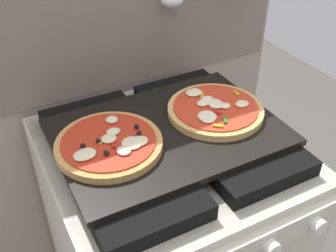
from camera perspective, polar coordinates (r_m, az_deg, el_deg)
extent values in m
cube|color=gray|center=(1.32, -6.81, 2.20)|extent=(1.10, 0.03, 1.55)
ellipsoid|color=silver|center=(1.19, 0.56, 17.24)|extent=(0.07, 0.06, 0.04)
cube|color=black|center=(1.02, 0.00, -3.27)|extent=(0.59, 0.59, 0.01)
cube|color=black|center=(0.96, -7.39, -4.49)|extent=(0.24, 0.51, 0.04)
cube|color=black|center=(1.07, 6.66, 0.05)|extent=(0.24, 0.51, 0.04)
cylinder|color=silver|center=(0.91, 14.40, -16.29)|extent=(0.04, 0.02, 0.04)
cylinder|color=silver|center=(0.98, 20.38, -12.95)|extent=(0.04, 0.02, 0.04)
cube|color=black|center=(0.99, 0.00, -0.84)|extent=(0.54, 0.38, 0.02)
cylinder|color=#C18947|center=(0.93, -8.30, -2.58)|extent=(0.25, 0.25, 0.02)
cylinder|color=#B72D19|center=(0.93, -8.36, -2.05)|extent=(0.22, 0.22, 0.00)
ellipsoid|color=beige|center=(0.94, -7.68, -0.76)|extent=(0.03, 0.03, 0.01)
ellipsoid|color=beige|center=(0.98, -7.92, 0.90)|extent=(0.03, 0.03, 0.01)
ellipsoid|color=beige|center=(0.89, -6.21, -3.46)|extent=(0.03, 0.03, 0.01)
ellipsoid|color=beige|center=(0.91, -4.07, -2.12)|extent=(0.04, 0.04, 0.01)
ellipsoid|color=beige|center=(0.89, -11.41, -3.84)|extent=(0.04, 0.04, 0.01)
ellipsoid|color=beige|center=(0.89, -11.88, -4.04)|extent=(0.04, 0.04, 0.01)
ellipsoid|color=beige|center=(0.92, -8.29, -1.82)|extent=(0.04, 0.03, 0.01)
ellipsoid|color=beige|center=(0.90, -5.08, -2.39)|extent=(0.05, 0.05, 0.01)
cube|color=gold|center=(0.92, -9.25, -2.19)|extent=(0.02, 0.02, 0.00)
cube|color=red|center=(0.91, -7.66, -2.61)|extent=(0.01, 0.03, 0.00)
sphere|color=black|center=(0.91, -11.90, -2.71)|extent=(0.01, 0.01, 0.01)
sphere|color=black|center=(0.88, -8.67, -3.75)|extent=(0.01, 0.01, 0.01)
sphere|color=black|center=(0.95, -4.45, -0.06)|extent=(0.01, 0.01, 0.01)
sphere|color=black|center=(0.93, -4.09, -1.00)|extent=(0.01, 0.01, 0.01)
sphere|color=black|center=(0.92, -9.79, -2.05)|extent=(0.01, 0.01, 0.01)
cylinder|color=tan|center=(1.05, 6.67, 2.21)|extent=(0.25, 0.25, 0.02)
cylinder|color=red|center=(1.04, 6.72, 2.71)|extent=(0.22, 0.22, 0.00)
ellipsoid|color=beige|center=(1.03, 8.04, 2.82)|extent=(0.03, 0.02, 0.01)
ellipsoid|color=beige|center=(1.06, 5.52, 3.78)|extent=(0.03, 0.03, 0.01)
ellipsoid|color=beige|center=(1.04, 6.49, 3.31)|extent=(0.04, 0.03, 0.01)
ellipsoid|color=beige|center=(1.08, 3.65, 4.73)|extent=(0.04, 0.04, 0.01)
ellipsoid|color=beige|center=(1.04, 6.83, 3.03)|extent=(0.04, 0.04, 0.01)
ellipsoid|color=beige|center=(0.99, 5.52, 1.38)|extent=(0.05, 0.05, 0.01)
ellipsoid|color=beige|center=(0.98, 5.67, 0.98)|extent=(0.04, 0.03, 0.01)
ellipsoid|color=beige|center=(1.04, 4.90, 3.22)|extent=(0.03, 0.03, 0.01)
ellipsoid|color=beige|center=(1.05, 10.36, 3.10)|extent=(0.04, 0.03, 0.01)
cube|color=#19721E|center=(1.04, 5.45, 3.29)|extent=(0.02, 0.02, 0.00)
cube|color=#19721E|center=(0.98, 8.05, 0.84)|extent=(0.02, 0.02, 0.00)
cube|color=red|center=(1.01, 6.88, 1.91)|extent=(0.02, 0.02, 0.00)
cube|color=gold|center=(0.96, 7.03, 0.04)|extent=(0.02, 0.02, 0.00)
cube|color=gold|center=(1.09, 9.59, 4.57)|extent=(0.01, 0.02, 0.00)
cube|color=gold|center=(1.07, 4.81, 4.29)|extent=(0.02, 0.02, 0.00)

